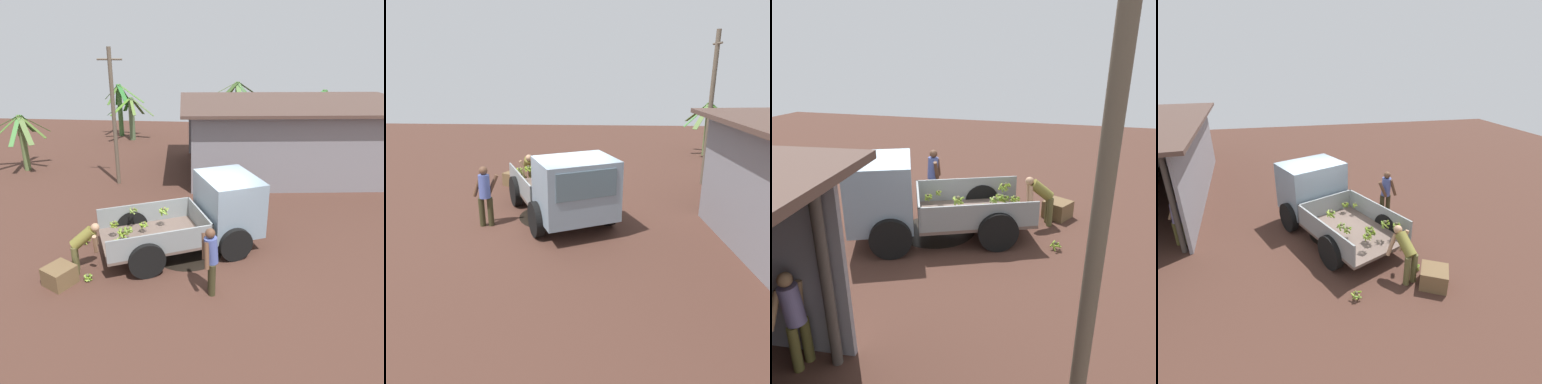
# 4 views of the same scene
# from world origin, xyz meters

# --- Properties ---
(ground) EXTENTS (36.00, 36.00, 0.00)m
(ground) POSITION_xyz_m (0.00, 0.00, 0.00)
(ground) COLOR #462B22
(mud_patch_0) EXTENTS (1.99, 1.99, 0.01)m
(mud_patch_0) POSITION_xyz_m (-0.56, -0.42, 0.00)
(mud_patch_0) COLOR black
(mud_patch_0) RESTS_ON ground
(cargo_truck) EXTENTS (4.82, 3.62, 2.05)m
(cargo_truck) POSITION_xyz_m (0.18, 0.16, 1.09)
(cargo_truck) COLOR brown
(cargo_truck) RESTS_ON ground
(warehouse_shed) EXTENTS (10.96, 7.73, 3.13)m
(warehouse_shed) POSITION_xyz_m (4.00, 7.42, 2.31)
(warehouse_shed) COLOR gray
(warehouse_shed) RESTS_ON ground
(utility_pole) EXTENTS (0.96, 0.16, 5.41)m
(utility_pole) POSITION_xyz_m (-4.01, 4.86, 2.78)
(utility_pole) COLOR brown
(utility_pole) RESTS_ON ground
(banana_palm_0) EXTENTS (2.82, 2.23, 3.29)m
(banana_palm_0) POSITION_xyz_m (1.06, 14.21, 1.90)
(banana_palm_0) COLOR #53633B
(banana_palm_0) RESTS_ON ground
(banana_palm_1) EXTENTS (2.71, 2.42, 2.98)m
(banana_palm_1) POSITION_xyz_m (6.09, 13.28, 1.65)
(banana_palm_1) COLOR #5C7040
(banana_palm_1) RESTS_ON ground
(banana_palm_2) EXTENTS (2.17, 2.61, 2.68)m
(banana_palm_2) POSITION_xyz_m (8.68, 11.27, 1.43)
(banana_palm_2) COLOR #588046
(banana_palm_2) RESTS_ON ground
(banana_palm_3) EXTENTS (2.81, 2.59, 2.54)m
(banana_palm_3) POSITION_xyz_m (-5.20, 12.31, 1.34)
(banana_palm_3) COLOR #506643
(banana_palm_3) RESTS_ON ground
(banana_palm_4) EXTENTS (2.52, 2.70, 2.56)m
(banana_palm_4) POSITION_xyz_m (-8.73, 6.21, 1.43)
(banana_palm_4) COLOR #5B703E
(banana_palm_4) RESTS_ON ground
(banana_palm_5) EXTENTS (2.46, 2.35, 3.17)m
(banana_palm_5) POSITION_xyz_m (-6.12, 13.27, 1.71)
(banana_palm_5) COLOR #416D36
(banana_palm_5) RESTS_ON ground
(person_foreground_visitor) EXTENTS (0.45, 0.75, 1.71)m
(person_foreground_visitor) POSITION_xyz_m (0.18, -2.19, 0.95)
(person_foreground_visitor) COLOR #332F1A
(person_foreground_visitor) RESTS_ON ground
(person_worker_loading) EXTENTS (0.80, 0.72, 1.35)m
(person_worker_loading) POSITION_xyz_m (-3.10, -1.60, 0.80)
(person_worker_loading) COLOR brown
(person_worker_loading) RESTS_ON ground
(person_bystander_near_shed) EXTENTS (0.43, 0.61, 1.55)m
(person_bystander_near_shed) POSITION_xyz_m (-0.18, 4.38, 0.86)
(person_bystander_near_shed) COLOR brown
(person_bystander_near_shed) RESTS_ON ground
(banana_bunch_on_ground_0) EXTENTS (0.28, 0.28, 0.22)m
(banana_bunch_on_ground_0) POSITION_xyz_m (-3.60, -0.23, 0.13)
(banana_bunch_on_ground_0) COLOR #453E2D
(banana_bunch_on_ground_0) RESTS_ON ground
(banana_bunch_on_ground_1) EXTENTS (0.23, 0.23, 0.20)m
(banana_bunch_on_ground_1) POSITION_xyz_m (-2.89, -2.02, 0.10)
(banana_bunch_on_ground_1) COLOR brown
(banana_bunch_on_ground_1) RESTS_ON ground
(wooden_crate_0) EXTENTS (0.88, 0.88, 0.48)m
(wooden_crate_0) POSITION_xyz_m (-3.53, -2.20, 0.24)
(wooden_crate_0) COLOR brown
(wooden_crate_0) RESTS_ON ground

